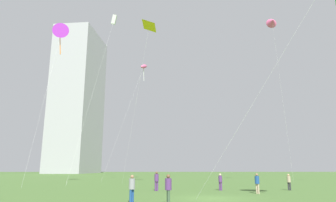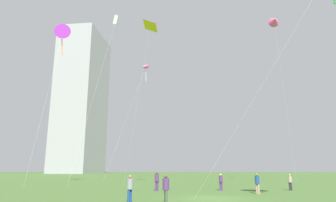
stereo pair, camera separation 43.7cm
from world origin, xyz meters
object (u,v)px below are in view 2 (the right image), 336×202
person_standing_3 (220,181)px  person_standing_5 (257,182)px  kite_flying_5 (145,67)px  kite_flying_3 (63,34)px  person_standing_2 (289,181)px  person_standing_4 (165,187)px  person_standing_1 (156,180)px  person_standing_0 (129,187)px  kite_flying_6 (150,27)px  distant_highrise_0 (81,101)px  kite_flying_2 (115,20)px  kite_flying_4 (274,21)px

person_standing_3 → person_standing_5: 4.52m
person_standing_5 → kite_flying_5: (-11.73, 26.55, 19.63)m
person_standing_5 → kite_flying_3: bearing=13.8°
person_standing_2 → person_standing_4: size_ratio=0.88×
person_standing_4 → person_standing_5: 10.90m
person_standing_1 → person_standing_0: bearing=-107.7°
person_standing_0 → person_standing_2: person_standing_0 is taller
person_standing_1 → kite_flying_6: kite_flying_6 is taller
person_standing_3 → kite_flying_5: size_ratio=0.07×
person_standing_5 → person_standing_0: bearing=78.0°
kite_flying_5 → person_standing_2: bearing=-54.7°
person_standing_5 → kite_flying_5: bearing=-21.7°
person_standing_3 → kite_flying_6: size_ratio=0.07×
person_standing_1 → person_standing_4: (0.95, -11.00, -0.02)m
kite_flying_3 → person_standing_5: bearing=-30.6°
person_standing_4 → kite_flying_6: size_ratio=0.08×
person_standing_3 → distant_highrise_0: distant_highrise_0 is taller
kite_flying_6 → distant_highrise_0: bearing=111.9°
person_standing_5 → kite_flying_2: (-16.15, 18.18, 24.68)m
kite_flying_4 → distant_highrise_0: size_ratio=0.44×
person_standing_1 → person_standing_4: person_standing_1 is taller
person_standing_3 → person_standing_4: 12.65m
person_standing_0 → person_standing_4: (2.28, -1.05, 0.03)m
person_standing_0 → person_standing_4: bearing=107.7°
person_standing_4 → person_standing_2: bearing=-58.9°
person_standing_0 → kite_flying_5: 38.59m
person_standing_1 → person_standing_3: bearing=-5.6°
person_standing_1 → kite_flying_3: size_ratio=0.08×
person_standing_5 → kite_flying_3: 33.24m
person_standing_3 → person_standing_2: bearing=21.3°
person_standing_0 → person_standing_1: person_standing_1 is taller
distant_highrise_0 → person_standing_4: bearing=-63.9°
person_standing_5 → distant_highrise_0: (-43.84, 95.39, 28.44)m
kite_flying_3 → person_standing_0: bearing=-57.6°
person_standing_1 → person_standing_3: size_ratio=1.13×
person_standing_4 → kite_flying_6: 27.90m
kite_flying_5 → kite_flying_6: kite_flying_6 is taller
person_standing_0 → distant_highrise_0: bearing=-119.2°
kite_flying_3 → kite_flying_5: size_ratio=1.03×
person_standing_0 → person_standing_2: 17.78m
person_standing_5 → kite_flying_6: (-10.04, 11.51, 20.16)m
kite_flying_2 → distant_highrise_0: (-27.70, 77.21, 3.77)m
kite_flying_4 → kite_flying_5: (-21.22, 9.16, -4.55)m
person_standing_0 → person_standing_1: 10.04m
person_standing_4 → person_standing_3: bearing=-37.4°
person_standing_2 → distant_highrise_0: size_ratio=0.03×
kite_flying_6 → distant_highrise_0: size_ratio=0.37×
person_standing_2 → person_standing_4: (-12.07, -11.56, 0.12)m
kite_flying_3 → person_standing_3: bearing=-25.4°
person_standing_2 → kite_flying_5: (-16.07, 22.68, 19.71)m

